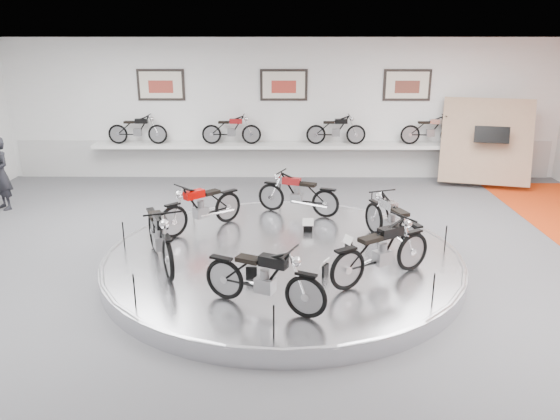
{
  "coord_description": "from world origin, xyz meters",
  "views": [
    {
      "loc": [
        0.03,
        -8.85,
        4.08
      ],
      "look_at": [
        -0.05,
        0.6,
        1.02
      ],
      "focal_mm": 35.0,
      "sensor_mm": 36.0,
      "label": 1
    }
  ],
  "objects_px": {
    "display_platform": "(283,261)",
    "bike_b": "(298,193)",
    "bike_a": "(392,221)",
    "bike_f": "(382,250)",
    "bike_e": "(264,277)",
    "visitor": "(0,174)",
    "shelf": "(284,146)",
    "bike_c": "(201,206)",
    "bike_d": "(160,235)"
  },
  "relations": [
    {
      "from": "bike_e",
      "to": "bike_c",
      "type": "bearing_deg",
      "value": 137.93
    },
    {
      "from": "bike_c",
      "to": "bike_d",
      "type": "bearing_deg",
      "value": 30.81
    },
    {
      "from": "bike_d",
      "to": "bike_f",
      "type": "bearing_deg",
      "value": 57.96
    },
    {
      "from": "shelf",
      "to": "bike_a",
      "type": "distance_m",
      "value": 6.33
    },
    {
      "from": "bike_d",
      "to": "bike_a",
      "type": "bearing_deg",
      "value": 79.82
    },
    {
      "from": "visitor",
      "to": "bike_d",
      "type": "bearing_deg",
      "value": -1.96
    },
    {
      "from": "bike_b",
      "to": "visitor",
      "type": "relative_size",
      "value": 0.91
    },
    {
      "from": "shelf",
      "to": "bike_d",
      "type": "bearing_deg",
      "value": -106.89
    },
    {
      "from": "display_platform",
      "to": "visitor",
      "type": "distance_m",
      "value": 7.7
    },
    {
      "from": "bike_b",
      "to": "bike_e",
      "type": "xyz_separation_m",
      "value": [
        -0.58,
        -4.34,
        0.01
      ]
    },
    {
      "from": "bike_a",
      "to": "bike_f",
      "type": "xyz_separation_m",
      "value": [
        -0.45,
        -1.52,
        0.02
      ]
    },
    {
      "from": "bike_e",
      "to": "visitor",
      "type": "height_order",
      "value": "visitor"
    },
    {
      "from": "visitor",
      "to": "shelf",
      "type": "bearing_deg",
      "value": 61.35
    },
    {
      "from": "display_platform",
      "to": "bike_c",
      "type": "relative_size",
      "value": 3.81
    },
    {
      "from": "bike_a",
      "to": "bike_e",
      "type": "distance_m",
      "value": 3.38
    },
    {
      "from": "shelf",
      "to": "bike_e",
      "type": "relative_size",
      "value": 6.68
    },
    {
      "from": "bike_d",
      "to": "bike_e",
      "type": "relative_size",
      "value": 1.1
    },
    {
      "from": "bike_d",
      "to": "shelf",
      "type": "bearing_deg",
      "value": 140.68
    },
    {
      "from": "shelf",
      "to": "bike_c",
      "type": "xyz_separation_m",
      "value": [
        -1.63,
        -5.17,
        -0.21
      ]
    },
    {
      "from": "shelf",
      "to": "visitor",
      "type": "xyz_separation_m",
      "value": [
        -6.81,
        -2.88,
        -0.12
      ]
    },
    {
      "from": "display_platform",
      "to": "bike_c",
      "type": "height_order",
      "value": "bike_c"
    },
    {
      "from": "bike_b",
      "to": "bike_c",
      "type": "relative_size",
      "value": 0.95
    },
    {
      "from": "display_platform",
      "to": "bike_f",
      "type": "distance_m",
      "value": 2.04
    },
    {
      "from": "display_platform",
      "to": "bike_b",
      "type": "bearing_deg",
      "value": 81.9
    },
    {
      "from": "bike_a",
      "to": "visitor",
      "type": "relative_size",
      "value": 0.94
    },
    {
      "from": "bike_a",
      "to": "bike_c",
      "type": "distance_m",
      "value": 3.76
    },
    {
      "from": "bike_f",
      "to": "bike_e",
      "type": "bearing_deg",
      "value": 175.18
    },
    {
      "from": "bike_a",
      "to": "bike_f",
      "type": "distance_m",
      "value": 1.58
    },
    {
      "from": "bike_b",
      "to": "bike_d",
      "type": "xyz_separation_m",
      "value": [
        -2.41,
        -2.75,
        0.06
      ]
    },
    {
      "from": "shelf",
      "to": "bike_e",
      "type": "height_order",
      "value": "bike_e"
    },
    {
      "from": "bike_b",
      "to": "bike_f",
      "type": "height_order",
      "value": "bike_f"
    },
    {
      "from": "bike_c",
      "to": "bike_e",
      "type": "relative_size",
      "value": 1.02
    },
    {
      "from": "bike_d",
      "to": "display_platform",
      "type": "bearing_deg",
      "value": 80.75
    },
    {
      "from": "shelf",
      "to": "bike_f",
      "type": "distance_m",
      "value": 7.68
    },
    {
      "from": "visitor",
      "to": "bike_c",
      "type": "bearing_deg",
      "value": 14.57
    },
    {
      "from": "bike_f",
      "to": "shelf",
      "type": "bearing_deg",
      "value": 69.29
    },
    {
      "from": "shelf",
      "to": "bike_b",
      "type": "height_order",
      "value": "bike_b"
    },
    {
      "from": "bike_d",
      "to": "bike_b",
      "type": "bearing_deg",
      "value": 116.32
    },
    {
      "from": "bike_d",
      "to": "bike_c",
      "type": "bearing_deg",
      "value": 142.71
    },
    {
      "from": "bike_b",
      "to": "bike_c",
      "type": "height_order",
      "value": "bike_c"
    },
    {
      "from": "bike_c",
      "to": "shelf",
      "type": "bearing_deg",
      "value": -151.89
    },
    {
      "from": "bike_e",
      "to": "shelf",
      "type": "bearing_deg",
      "value": 113.64
    },
    {
      "from": "bike_e",
      "to": "bike_a",
      "type": "bearing_deg",
      "value": 72.72
    },
    {
      "from": "bike_d",
      "to": "bike_f",
      "type": "height_order",
      "value": "bike_d"
    },
    {
      "from": "bike_b",
      "to": "bike_d",
      "type": "distance_m",
      "value": 3.66
    },
    {
      "from": "bike_d",
      "to": "bike_e",
      "type": "xyz_separation_m",
      "value": [
        1.83,
        -1.59,
        -0.05
      ]
    },
    {
      "from": "bike_d",
      "to": "visitor",
      "type": "height_order",
      "value": "visitor"
    },
    {
      "from": "bike_a",
      "to": "bike_e",
      "type": "bearing_deg",
      "value": 116.21
    },
    {
      "from": "display_platform",
      "to": "bike_b",
      "type": "xyz_separation_m",
      "value": [
        0.32,
        2.26,
        0.62
      ]
    },
    {
      "from": "shelf",
      "to": "bike_f",
      "type": "relative_size",
      "value": 6.39
    }
  ]
}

